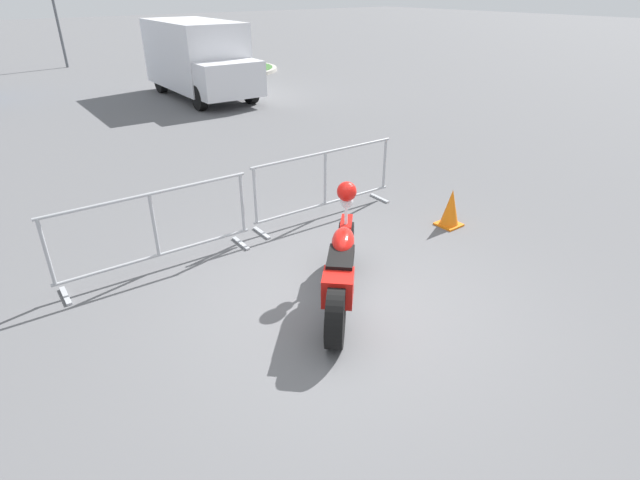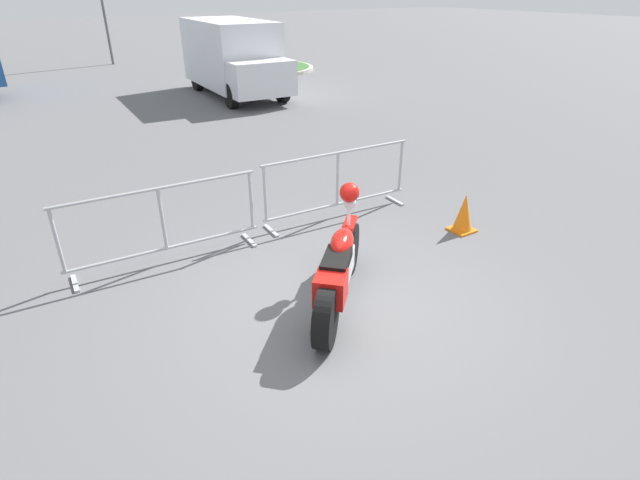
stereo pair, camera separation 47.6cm
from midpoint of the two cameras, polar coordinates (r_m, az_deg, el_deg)
The scene contains 7 objects.
ground_plane at distance 5.88m, azimuth 0.66°, elevation -7.44°, with size 120.00×120.00×0.00m, color #5B5B5E.
motorcycle at distance 5.68m, azimuth 0.08°, elevation -3.09°, with size 1.66×1.70×1.24m.
crowd_barrier_near at distance 6.73m, azimuth -20.28°, elevation 1.02°, with size 2.58×0.55×1.07m.
crowd_barrier_far at distance 7.87m, azimuth -1.14°, elevation 6.54°, with size 2.58×0.55×1.07m.
delivery_van at distance 17.49m, azimuth -14.58°, elevation 19.57°, with size 2.19×5.09×2.31m.
planter_island at distance 22.69m, azimuth -11.90°, elevation 19.30°, with size 4.42×4.42×1.21m.
traffic_cone at distance 7.82m, azimuth 13.05°, elevation 3.53°, with size 0.34×0.34×0.59m.
Camera 1 is at (-3.21, -3.63, 3.35)m, focal length 28.00 mm.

